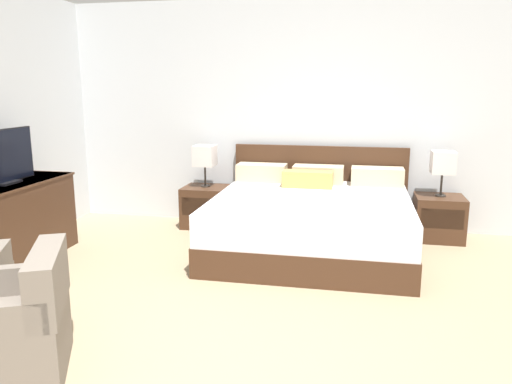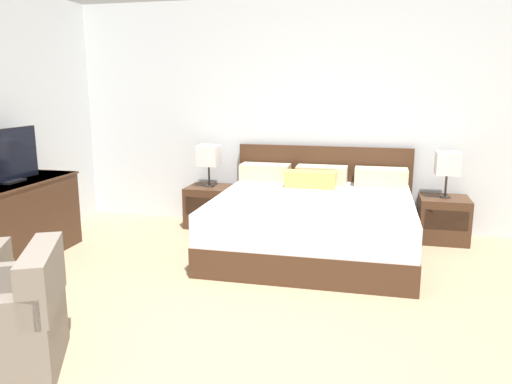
# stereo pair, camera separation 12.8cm
# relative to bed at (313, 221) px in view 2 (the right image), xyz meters

# --- Properties ---
(wall_back) EXTENTS (6.73, 0.06, 2.70)m
(wall_back) POSITION_rel_bed_xyz_m (-0.33, 1.00, 1.03)
(wall_back) COLOR silver
(wall_back) RESTS_ON ground
(bed) EXTENTS (2.05, 1.96, 0.99)m
(bed) POSITION_rel_bed_xyz_m (0.00, 0.00, 0.00)
(bed) COLOR #422819
(bed) RESTS_ON ground
(nightstand_left) EXTENTS (0.52, 0.48, 0.49)m
(nightstand_left) POSITION_rel_bed_xyz_m (-1.36, 0.67, -0.07)
(nightstand_left) COLOR #422819
(nightstand_left) RESTS_ON ground
(nightstand_right) EXTENTS (0.52, 0.48, 0.49)m
(nightstand_right) POSITION_rel_bed_xyz_m (1.36, 0.67, -0.07)
(nightstand_right) COLOR #422819
(nightstand_right) RESTS_ON ground
(table_lamp_left) EXTENTS (0.25, 0.25, 0.50)m
(table_lamp_left) POSITION_rel_bed_xyz_m (-1.36, 0.67, 0.55)
(table_lamp_left) COLOR #332D28
(table_lamp_left) RESTS_ON nightstand_left
(table_lamp_right) EXTENTS (0.25, 0.25, 0.50)m
(table_lamp_right) POSITION_rel_bed_xyz_m (1.36, 0.67, 0.55)
(table_lamp_right) COLOR #332D28
(table_lamp_right) RESTS_ON nightstand_right
(dresser) EXTENTS (0.55, 1.38, 0.79)m
(dresser) POSITION_rel_bed_xyz_m (-2.80, -0.95, 0.09)
(dresser) COLOR #422819
(dresser) RESTS_ON ground
(tv) EXTENTS (0.18, 0.80, 0.51)m
(tv) POSITION_rel_bed_xyz_m (-2.79, -0.98, 0.72)
(tv) COLOR black
(tv) RESTS_ON dresser
(armchair_companion) EXTENTS (0.92, 0.92, 0.76)m
(armchair_companion) POSITION_rel_bed_xyz_m (-1.51, -2.68, -0.03)
(armchair_companion) COLOR #70665B
(armchair_companion) RESTS_ON ground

